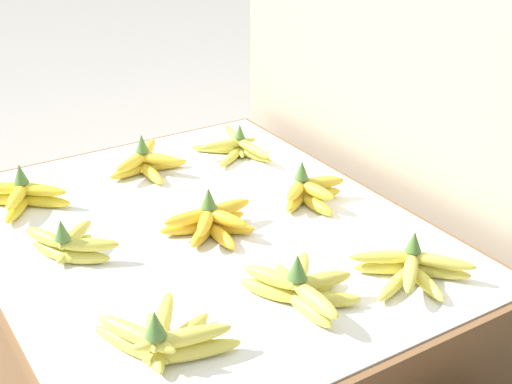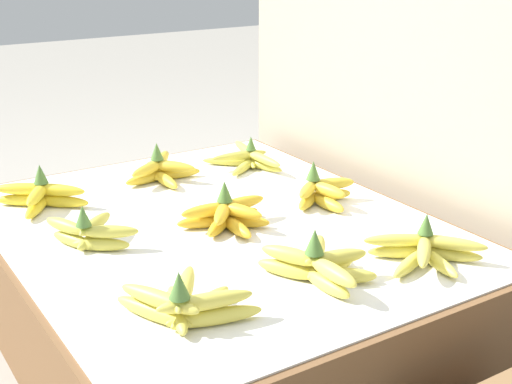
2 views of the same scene
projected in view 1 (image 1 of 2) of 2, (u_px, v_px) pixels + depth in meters
name	position (u px, v px, depth m)	size (l,w,h in m)	color
ground_plane	(205.00, 331.00, 1.70)	(10.00, 10.00, 0.00)	gray
display_platform	(203.00, 282.00, 1.64)	(1.13, 0.93, 0.27)	brown
back_vendor_table	(450.00, 102.00, 1.96)	(1.17, 0.56, 0.81)	tan
banana_bunch_front_left	(21.00, 195.00, 1.66)	(0.18, 0.20, 0.11)	yellow
banana_bunch_front_midleft	(69.00, 244.00, 1.46)	(0.18, 0.16, 0.10)	gold
banana_bunch_front_midright	(162.00, 338.00, 1.19)	(0.19, 0.21, 0.11)	#DBCC4C
banana_bunch_middle_left	(146.00, 161.00, 1.84)	(0.21, 0.22, 0.10)	gold
banana_bunch_middle_midleft	(211.00, 222.00, 1.55)	(0.16, 0.21, 0.11)	gold
banana_bunch_middle_midright	(301.00, 287.00, 1.32)	(0.24, 0.18, 0.11)	#DBCC4C
banana_bunch_back_left	(236.00, 146.00, 1.95)	(0.26, 0.18, 0.09)	gold
banana_bunch_back_midleft	(310.00, 191.00, 1.68)	(0.14, 0.19, 0.11)	gold
banana_bunch_back_midright	(411.00, 268.00, 1.39)	(0.19, 0.22, 0.10)	#DBCC4C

